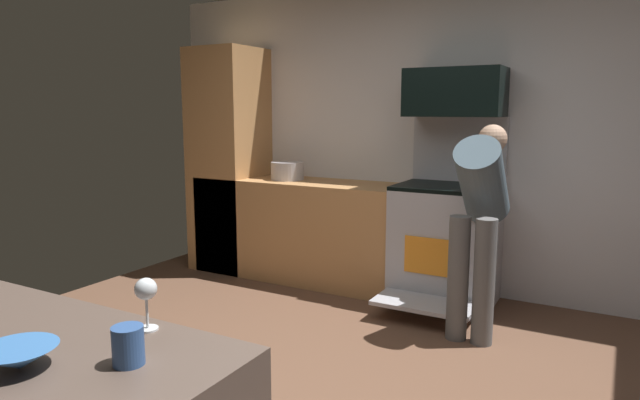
% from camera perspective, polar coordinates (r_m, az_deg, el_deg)
% --- Properties ---
extents(wall_back, '(5.20, 0.12, 2.60)m').
position_cam_1_polar(wall_back, '(4.82, 11.55, 6.38)').
color(wall_back, silver).
rests_on(wall_back, ground).
extents(lower_cabinet_run, '(2.40, 0.60, 0.90)m').
position_cam_1_polar(lower_cabinet_run, '(4.96, -0.03, -3.28)').
color(lower_cabinet_run, tan).
rests_on(lower_cabinet_run, ground).
extents(cabinet_column, '(0.60, 0.60, 2.10)m').
position_cam_1_polar(cabinet_column, '(5.42, -9.33, 4.09)').
color(cabinet_column, tan).
rests_on(cabinet_column, ground).
extents(oven_range, '(0.76, 1.00, 1.48)m').
position_cam_1_polar(oven_range, '(4.50, 12.87, -4.09)').
color(oven_range, '#AFB0B7').
rests_on(oven_range, ground).
extents(microwave, '(0.74, 0.38, 0.37)m').
position_cam_1_polar(microwave, '(4.48, 13.75, 10.72)').
color(microwave, black).
rests_on(microwave, oven_range).
extents(person_cook, '(0.31, 0.66, 1.43)m').
position_cam_1_polar(person_cook, '(3.85, 16.12, -1.16)').
color(person_cook, '#5A5A5A').
rests_on(person_cook, ground).
extents(mixing_bowl_large, '(0.19, 0.19, 0.06)m').
position_cam_1_polar(mixing_bowl_large, '(1.58, -28.65, -14.11)').
color(mixing_bowl_large, '#376CAF').
rests_on(mixing_bowl_large, counter_island).
extents(wine_glass_mid, '(0.06, 0.06, 0.15)m').
position_cam_1_polar(wine_glass_mid, '(1.67, -17.51, -9.08)').
color(wine_glass_mid, silver).
rests_on(wine_glass_mid, counter_island).
extents(mug_tea, '(0.08, 0.08, 0.10)m').
position_cam_1_polar(mug_tea, '(1.49, -19.18, -14.00)').
color(mug_tea, '#30538F').
rests_on(mug_tea, counter_island).
extents(stock_pot, '(0.30, 0.30, 0.16)m').
position_cam_1_polar(stock_pot, '(5.04, -3.39, 3.03)').
color(stock_pot, '#B3B0B9').
rests_on(stock_pot, lower_cabinet_run).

